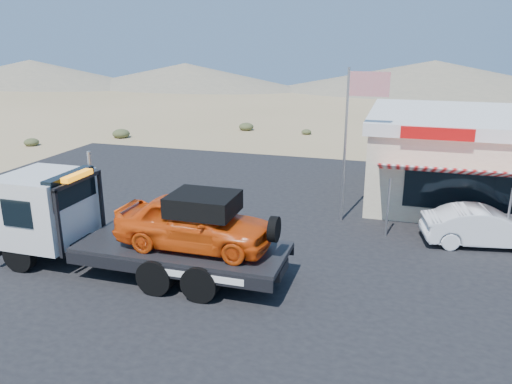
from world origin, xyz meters
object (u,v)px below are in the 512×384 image
white_sedan (484,227)px  jerky_store (489,158)px  tow_truck (131,222)px  flagpole (352,128)px

white_sedan → jerky_store: (0.70, 5.56, 1.29)m
tow_truck → white_sedan: bearing=26.5°
white_sedan → jerky_store: bearing=-17.4°
jerky_store → flagpole: size_ratio=1.73×
tow_truck → jerky_store: 15.82m
flagpole → white_sedan: bearing=-12.5°
jerky_store → tow_truck: bearing=-136.4°
jerky_store → flagpole: 7.36m
white_sedan → jerky_store: 5.75m
flagpole → jerky_store: bearing=38.8°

